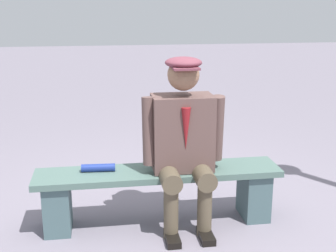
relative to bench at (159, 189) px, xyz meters
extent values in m
plane|color=slate|center=(0.00, 0.00, -0.29)|extent=(30.00, 30.00, 0.00)
cube|color=#4C675F|center=(0.00, 0.00, 0.13)|extent=(1.90, 0.37, 0.05)
cube|color=#445D61|center=(-0.78, 0.00, -0.09)|extent=(0.20, 0.31, 0.40)
cube|color=#445D61|center=(0.78, 0.00, -0.09)|extent=(0.20, 0.31, 0.40)
cube|color=brown|center=(-0.18, 0.00, 0.45)|extent=(0.46, 0.28, 0.58)
cylinder|color=#1E2338|center=(-0.18, 0.00, 0.71)|extent=(0.25, 0.25, 0.06)
cone|color=maroon|center=(-0.18, 0.14, 0.52)|extent=(0.07, 0.07, 0.32)
sphere|color=#8C664C|center=(-0.18, 0.02, 0.90)|extent=(0.24, 0.24, 0.24)
ellipsoid|color=brown|center=(-0.18, 0.02, 0.99)|extent=(0.27, 0.27, 0.08)
cube|color=brown|center=(-0.18, 0.13, 0.96)|extent=(0.19, 0.11, 0.02)
cylinder|color=brown|center=(-0.31, 0.13, 0.16)|extent=(0.15, 0.41, 0.15)
cylinder|color=brown|center=(-0.31, 0.25, -0.06)|extent=(0.11, 0.11, 0.45)
cube|color=black|center=(-0.31, 0.31, -0.26)|extent=(0.10, 0.24, 0.05)
cylinder|color=brown|center=(-0.44, 0.04, 0.48)|extent=(0.12, 0.17, 0.52)
cylinder|color=brown|center=(-0.06, 0.13, 0.16)|extent=(0.15, 0.41, 0.15)
cylinder|color=brown|center=(-0.06, 0.25, -0.06)|extent=(0.11, 0.11, 0.45)
cube|color=black|center=(-0.06, 0.31, -0.26)|extent=(0.10, 0.24, 0.05)
cylinder|color=brown|center=(0.08, 0.04, 0.48)|extent=(0.10, 0.15, 0.52)
cylinder|color=navy|center=(0.46, -0.04, 0.19)|extent=(0.26, 0.07, 0.06)
camera|label=1|loc=(0.43, 3.26, 1.42)|focal=48.50mm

